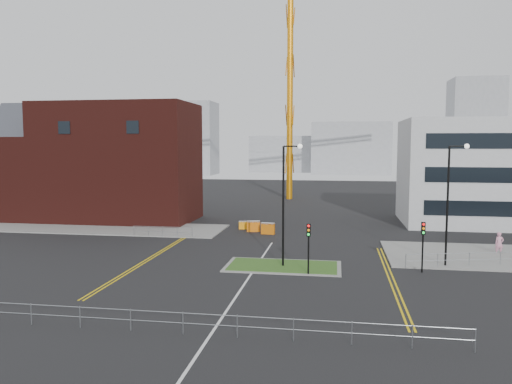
% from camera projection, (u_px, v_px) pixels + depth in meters
% --- Properties ---
extents(ground, '(200.00, 200.00, 0.00)m').
position_uv_depth(ground, '(235.00, 298.00, 29.74)').
color(ground, black).
rests_on(ground, ground).
extents(pavement_left, '(28.00, 8.00, 0.12)m').
position_uv_depth(pavement_left, '(97.00, 228.00, 54.55)').
color(pavement_left, slate).
rests_on(pavement_left, ground).
extents(island_kerb, '(8.60, 4.60, 0.08)m').
position_uv_depth(island_kerb, '(283.00, 266.00, 37.28)').
color(island_kerb, slate).
rests_on(island_kerb, ground).
extents(grass_island, '(8.00, 4.00, 0.12)m').
position_uv_depth(grass_island, '(283.00, 266.00, 37.28)').
color(grass_island, '#254717').
rests_on(grass_island, ground).
extents(brick_building, '(24.20, 10.07, 14.24)m').
position_uv_depth(brick_building, '(96.00, 163.00, 60.28)').
color(brick_building, '#421410').
rests_on(brick_building, ground).
extents(tower_crane, '(51.15, 15.83, 39.75)m').
position_uv_depth(tower_crane, '(324.00, 34.00, 82.21)').
color(tower_crane, orange).
rests_on(tower_crane, ground).
extents(streetlamp_island, '(1.46, 0.36, 9.18)m').
position_uv_depth(streetlamp_island, '(286.00, 195.00, 36.73)').
color(streetlamp_island, black).
rests_on(streetlamp_island, ground).
extents(streetlamp_right_near, '(1.46, 0.36, 9.18)m').
position_uv_depth(streetlamp_right_near, '(451.00, 195.00, 36.78)').
color(streetlamp_right_near, black).
rests_on(streetlamp_right_near, ground).
extents(traffic_light_island, '(0.28, 0.33, 3.65)m').
position_uv_depth(traffic_light_island, '(309.00, 239.00, 34.73)').
color(traffic_light_island, black).
rests_on(traffic_light_island, ground).
extents(traffic_light_right, '(0.28, 0.33, 3.65)m').
position_uv_depth(traffic_light_right, '(423.00, 237.00, 35.42)').
color(traffic_light_right, black).
rests_on(traffic_light_right, ground).
extents(railing_front, '(24.05, 0.05, 1.10)m').
position_uv_depth(railing_front, '(210.00, 320.00, 23.77)').
color(railing_front, gray).
rests_on(railing_front, ground).
extents(railing_left, '(6.05, 0.05, 1.10)m').
position_uv_depth(railing_left, '(163.00, 230.00, 49.12)').
color(railing_left, gray).
rests_on(railing_left, ground).
extents(centre_line, '(0.15, 30.00, 0.01)m').
position_uv_depth(centre_line, '(242.00, 288.00, 31.71)').
color(centre_line, silver).
rests_on(centre_line, ground).
extents(yellow_left_a, '(0.12, 24.00, 0.01)m').
position_uv_depth(yellow_left_a, '(153.00, 256.00, 41.01)').
color(yellow_left_a, gold).
rests_on(yellow_left_a, ground).
extents(yellow_left_b, '(0.12, 24.00, 0.01)m').
position_uv_depth(yellow_left_b, '(156.00, 256.00, 40.96)').
color(yellow_left_b, gold).
rests_on(yellow_left_b, ground).
extents(yellow_right_a, '(0.12, 20.00, 0.01)m').
position_uv_depth(yellow_right_a, '(389.00, 278.00, 34.12)').
color(yellow_right_a, gold).
rests_on(yellow_right_a, ground).
extents(yellow_right_b, '(0.12, 20.00, 0.01)m').
position_uv_depth(yellow_right_b, '(393.00, 278.00, 34.07)').
color(yellow_right_b, gold).
rests_on(yellow_right_b, ground).
extents(skyline_a, '(18.00, 12.00, 22.00)m').
position_uv_depth(skyline_a, '(186.00, 139.00, 153.01)').
color(skyline_a, gray).
rests_on(skyline_a, ground).
extents(skyline_b, '(24.00, 12.00, 16.00)m').
position_uv_depth(skyline_b, '(351.00, 148.00, 155.12)').
color(skyline_b, gray).
rests_on(skyline_b, ground).
extents(skyline_c, '(14.00, 12.00, 28.00)m').
position_uv_depth(skyline_c, '(475.00, 128.00, 144.04)').
color(skyline_c, gray).
rests_on(skyline_c, ground).
extents(skyline_d, '(30.00, 12.00, 12.00)m').
position_uv_depth(skyline_d, '(296.00, 154.00, 168.01)').
color(skyline_d, gray).
rests_on(skyline_d, ground).
extents(pedestrian, '(0.71, 0.49, 1.89)m').
position_uv_depth(pedestrian, '(499.00, 243.00, 41.36)').
color(pedestrian, pink).
rests_on(pedestrian, ground).
extents(barrier_left, '(1.43, 0.73, 1.15)m').
position_uv_depth(barrier_left, '(253.00, 226.00, 52.36)').
color(barrier_left, orange).
rests_on(barrier_left, ground).
extents(barrier_mid, '(1.09, 0.53, 0.88)m').
position_uv_depth(barrier_mid, '(244.00, 225.00, 53.92)').
color(barrier_mid, '#FE980E').
rests_on(barrier_mid, ground).
extents(barrier_right, '(1.42, 0.59, 1.16)m').
position_uv_depth(barrier_right, '(268.00, 228.00, 50.91)').
color(barrier_right, '#CA600B').
rests_on(barrier_right, ground).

